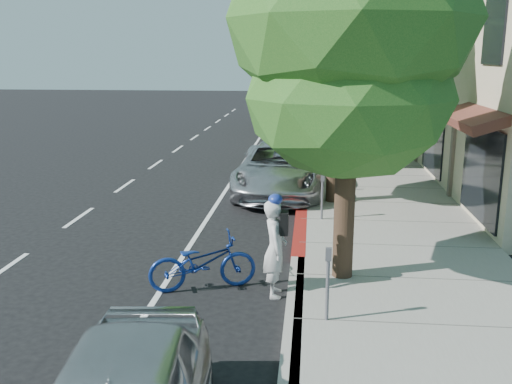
# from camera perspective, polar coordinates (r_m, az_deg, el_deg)

# --- Properties ---
(ground) EXTENTS (120.00, 120.00, 0.00)m
(ground) POSITION_cam_1_polar(r_m,az_deg,el_deg) (13.53, 4.33, -5.62)
(ground) COLOR black
(ground) RESTS_ON ground
(sidewalk) EXTENTS (4.60, 56.00, 0.15)m
(sidewalk) POSITION_cam_1_polar(r_m,az_deg,el_deg) (21.33, 11.05, 1.51)
(sidewalk) COLOR gray
(sidewalk) RESTS_ON ground
(curb) EXTENTS (0.30, 56.00, 0.15)m
(curb) POSITION_cam_1_polar(r_m,az_deg,el_deg) (21.23, 4.86, 1.66)
(curb) COLOR #9E998E
(curb) RESTS_ON ground
(curb_red_segment) EXTENTS (0.32, 4.00, 0.15)m
(curb_red_segment) POSITION_cam_1_polar(r_m,az_deg,el_deg) (14.45, 4.43, -4.04)
(curb_red_segment) COLOR maroon
(curb_red_segment) RESTS_ON ground
(storefront_building) EXTENTS (10.00, 36.00, 7.00)m
(storefront_building) POSITION_cam_1_polar(r_m,az_deg,el_deg) (32.19, 22.95, 10.85)
(storefront_building) COLOR beige
(storefront_building) RESTS_ON ground
(street_tree_0) EXTENTS (4.58, 4.58, 7.90)m
(street_tree_0) POSITION_cam_1_polar(r_m,az_deg,el_deg) (10.81, 9.51, 16.03)
(street_tree_0) COLOR black
(street_tree_0) RESTS_ON ground
(street_tree_1) EXTENTS (4.61, 4.61, 7.83)m
(street_tree_1) POSITION_cam_1_polar(r_m,az_deg,el_deg) (16.80, 8.15, 14.93)
(street_tree_1) COLOR black
(street_tree_1) RESTS_ON ground
(street_tree_2) EXTENTS (4.96, 4.96, 7.24)m
(street_tree_2) POSITION_cam_1_polar(r_m,az_deg,el_deg) (22.79, 7.48, 13.23)
(street_tree_2) COLOR black
(street_tree_2) RESTS_ON ground
(street_tree_3) EXTENTS (4.77, 4.77, 7.66)m
(street_tree_3) POSITION_cam_1_polar(r_m,az_deg,el_deg) (28.79, 7.14, 14.00)
(street_tree_3) COLOR black
(street_tree_3) RESTS_ON ground
(street_tree_4) EXTENTS (5.24, 5.24, 7.39)m
(street_tree_4) POSITION_cam_1_polar(r_m,az_deg,el_deg) (34.78, 6.89, 13.41)
(street_tree_4) COLOR black
(street_tree_4) RESTS_ON ground
(street_tree_5) EXTENTS (4.23, 4.23, 6.72)m
(street_tree_5) POSITION_cam_1_polar(r_m,az_deg,el_deg) (40.78, 6.71, 13.02)
(street_tree_5) COLOR black
(street_tree_5) RESTS_ON ground
(cyclist) EXTENTS (0.51, 0.72, 1.85)m
(cyclist) POSITION_cam_1_polar(r_m,az_deg,el_deg) (10.66, 1.92, -5.66)
(cyclist) COLOR silver
(cyclist) RESTS_ON ground
(bicycle) EXTENTS (2.21, 1.39, 1.09)m
(bicycle) POSITION_cam_1_polar(r_m,az_deg,el_deg) (11.09, -5.36, -7.01)
(bicycle) COLOR navy
(bicycle) RESTS_ON ground
(silver_suv) EXTENTS (2.79, 5.91, 1.63)m
(silver_suv) POSITION_cam_1_polar(r_m,az_deg,el_deg) (18.66, 2.41, 2.36)
(silver_suv) COLOR #B6B5BB
(silver_suv) RESTS_ON ground
(dark_sedan) EXTENTS (1.98, 4.25, 1.35)m
(dark_sedan) POSITION_cam_1_polar(r_m,az_deg,el_deg) (26.92, 3.61, 5.50)
(dark_sedan) COLOR black
(dark_sedan) RESTS_ON ground
(white_pickup) EXTENTS (3.12, 6.27, 1.75)m
(white_pickup) POSITION_cam_1_polar(r_m,az_deg,el_deg) (28.04, 4.08, 6.23)
(white_pickup) COLOR beige
(white_pickup) RESTS_ON ground
(dark_suv_far) EXTENTS (2.53, 5.16, 1.69)m
(dark_suv_far) POSITION_cam_1_polar(r_m,az_deg,el_deg) (39.47, 3.04, 8.32)
(dark_suv_far) COLOR black
(dark_suv_far) RESTS_ON ground
(pedestrian) EXTENTS (1.19, 1.11, 1.96)m
(pedestrian) POSITION_cam_1_polar(r_m,az_deg,el_deg) (24.70, 7.83, 5.74)
(pedestrian) COLOR black
(pedestrian) RESTS_ON sidewalk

